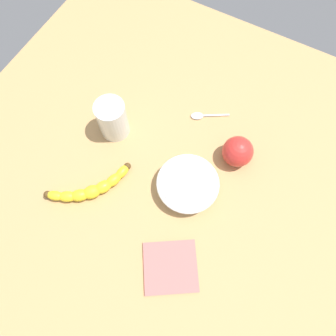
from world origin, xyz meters
TOP-DOWN VIEW (x-y plane):
  - wooden_tabletop at (0.00, 0.00)cm, footprint 120.00×120.00cm
  - banana at (-13.60, -14.06)cm, footprint 16.20×18.75cm
  - smoothie_glass at (-17.88, 4.44)cm, footprint 8.07×8.07cm
  - ceramic_bowl at (8.06, -1.37)cm, footprint 16.13×16.13cm
  - apple_fruit at (15.59, 12.65)cm, footprint 8.22×8.22cm
  - teaspoon at (1.18, 19.78)cm, footprint 10.36×6.99cm
  - folded_napkin at (13.79, -21.17)cm, footprint 17.41×17.23cm

SIDE VIEW (x-z plane):
  - wooden_tabletop at x=0.00cm, z-range 0.00..3.00cm
  - folded_napkin at x=13.79cm, z-range 3.00..3.60cm
  - teaspoon at x=1.18cm, z-range 3.00..3.80cm
  - banana at x=-13.60cm, z-range 3.00..6.46cm
  - ceramic_bowl at x=8.06cm, z-range 3.44..7.83cm
  - apple_fruit at x=15.59cm, z-range 3.00..11.22cm
  - smoothie_glass at x=-17.88cm, z-range 2.56..14.26cm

